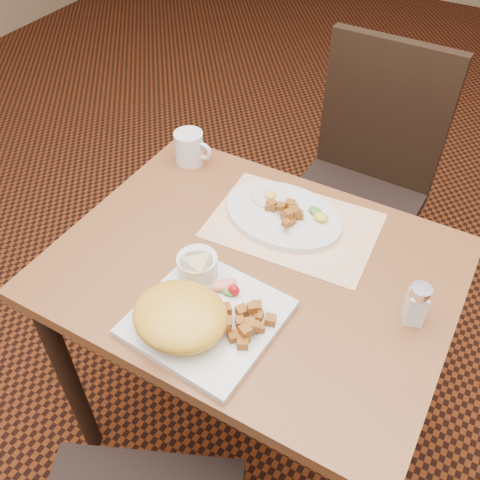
% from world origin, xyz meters
% --- Properties ---
extents(ground, '(8.00, 8.00, 0.00)m').
position_xyz_m(ground, '(0.00, 0.00, 0.00)').
color(ground, black).
rests_on(ground, ground).
extents(table, '(0.90, 0.70, 0.75)m').
position_xyz_m(table, '(0.00, 0.00, 0.64)').
color(table, brown).
rests_on(table, ground).
extents(chair_far, '(0.43, 0.44, 0.97)m').
position_xyz_m(chair_far, '(0.04, 0.72, 0.54)').
color(chair_far, black).
rests_on(chair_far, ground).
extents(placemat, '(0.42, 0.31, 0.00)m').
position_xyz_m(placemat, '(0.02, 0.16, 0.75)').
color(placemat, white).
rests_on(placemat, table).
extents(plate_square, '(0.30, 0.30, 0.02)m').
position_xyz_m(plate_square, '(-0.01, -0.19, 0.76)').
color(plate_square, silver).
rests_on(plate_square, table).
extents(plate_oval, '(0.33, 0.25, 0.02)m').
position_xyz_m(plate_oval, '(-0.01, 0.18, 0.76)').
color(plate_oval, silver).
rests_on(plate_oval, placemat).
extents(hollandaise_mound, '(0.20, 0.18, 0.07)m').
position_xyz_m(hollandaise_mound, '(-0.04, -0.24, 0.80)').
color(hollandaise_mound, yellow).
rests_on(hollandaise_mound, plate_square).
extents(ramekin, '(0.09, 0.09, 0.05)m').
position_xyz_m(ramekin, '(-0.09, -0.10, 0.79)').
color(ramekin, silver).
rests_on(ramekin, plate_square).
extents(garnish_sq, '(0.07, 0.06, 0.03)m').
position_xyz_m(garnish_sq, '(-0.01, -0.11, 0.78)').
color(garnish_sq, '#387223').
rests_on(garnish_sq, plate_square).
extents(fried_egg, '(0.10, 0.10, 0.02)m').
position_xyz_m(fried_egg, '(-0.07, 0.21, 0.77)').
color(fried_egg, white).
rests_on(fried_egg, plate_oval).
extents(garnish_ov, '(0.06, 0.05, 0.02)m').
position_xyz_m(garnish_ov, '(0.07, 0.20, 0.78)').
color(garnish_ov, '#387223').
rests_on(garnish_ov, plate_oval).
extents(salt_shaker, '(0.05, 0.05, 0.10)m').
position_xyz_m(salt_shaker, '(0.36, 0.02, 0.80)').
color(salt_shaker, white).
rests_on(salt_shaker, table).
extents(coffee_mug, '(0.11, 0.08, 0.09)m').
position_xyz_m(coffee_mug, '(-0.35, 0.27, 0.80)').
color(coffee_mug, silver).
rests_on(coffee_mug, table).
extents(home_fries_sq, '(0.12, 0.12, 0.04)m').
position_xyz_m(home_fries_sq, '(0.08, -0.18, 0.78)').
color(home_fries_sq, '#A35C1A').
rests_on(home_fries_sq, plate_square).
extents(home_fries_ov, '(0.10, 0.10, 0.04)m').
position_xyz_m(home_fries_ov, '(0.00, 0.17, 0.78)').
color(home_fries_ov, '#A35C1A').
rests_on(home_fries_ov, plate_oval).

